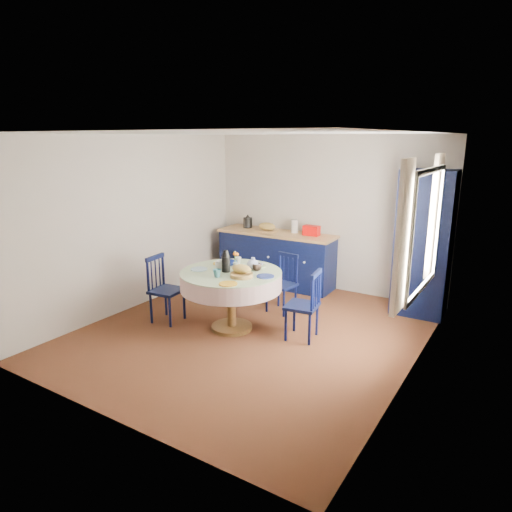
{
  "coord_description": "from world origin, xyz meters",
  "views": [
    {
      "loc": [
        2.96,
        -4.61,
        2.45
      ],
      "look_at": [
        -0.05,
        0.2,
        0.97
      ],
      "focal_mm": 32.0,
      "sensor_mm": 36.0,
      "label": 1
    }
  ],
  "objects_px": {
    "chair_right": "(305,304)",
    "mug_a": "(220,265)",
    "chair_far": "(283,283)",
    "mug_b": "(217,273)",
    "kitchen_counter": "(277,257)",
    "chair_left": "(165,288)",
    "mug_d": "(238,260)",
    "pantry_cabinet": "(424,244)",
    "mug_c": "(257,267)",
    "dining_table": "(232,281)",
    "cobalt_bowl": "(228,263)"
  },
  "relations": [
    {
      "from": "chair_left",
      "to": "mug_b",
      "type": "bearing_deg",
      "value": -99.25
    },
    {
      "from": "mug_a",
      "to": "cobalt_bowl",
      "type": "bearing_deg",
      "value": 95.95
    },
    {
      "from": "mug_a",
      "to": "mug_d",
      "type": "xyz_separation_m",
      "value": [
        0.05,
        0.33,
        -0.01
      ]
    },
    {
      "from": "pantry_cabinet",
      "to": "chair_left",
      "type": "xyz_separation_m",
      "value": [
        -2.88,
        -2.13,
        -0.56
      ]
    },
    {
      "from": "dining_table",
      "to": "mug_c",
      "type": "bearing_deg",
      "value": 40.38
    },
    {
      "from": "pantry_cabinet",
      "to": "mug_a",
      "type": "height_order",
      "value": "pantry_cabinet"
    },
    {
      "from": "mug_d",
      "to": "pantry_cabinet",
      "type": "bearing_deg",
      "value": 36.06
    },
    {
      "from": "pantry_cabinet",
      "to": "mug_b",
      "type": "height_order",
      "value": "pantry_cabinet"
    },
    {
      "from": "chair_left",
      "to": "chair_far",
      "type": "relative_size",
      "value": 1.08
    },
    {
      "from": "dining_table",
      "to": "chair_right",
      "type": "xyz_separation_m",
      "value": [
        0.93,
        0.24,
        -0.21
      ]
    },
    {
      "from": "mug_b",
      "to": "kitchen_counter",
      "type": "bearing_deg",
      "value": 101.16
    },
    {
      "from": "kitchen_counter",
      "to": "mug_b",
      "type": "height_order",
      "value": "kitchen_counter"
    },
    {
      "from": "kitchen_counter",
      "to": "mug_c",
      "type": "distance_m",
      "value": 1.96
    },
    {
      "from": "kitchen_counter",
      "to": "cobalt_bowl",
      "type": "distance_m",
      "value": 1.82
    },
    {
      "from": "kitchen_counter",
      "to": "chair_far",
      "type": "height_order",
      "value": "kitchen_counter"
    },
    {
      "from": "mug_b",
      "to": "dining_table",
      "type": "bearing_deg",
      "value": 87.64
    },
    {
      "from": "mug_b",
      "to": "mug_d",
      "type": "height_order",
      "value": "mug_b"
    },
    {
      "from": "cobalt_bowl",
      "to": "mug_a",
      "type": "bearing_deg",
      "value": -84.05
    },
    {
      "from": "pantry_cabinet",
      "to": "chair_far",
      "type": "bearing_deg",
      "value": -152.34
    },
    {
      "from": "kitchen_counter",
      "to": "mug_a",
      "type": "height_order",
      "value": "kitchen_counter"
    },
    {
      "from": "kitchen_counter",
      "to": "chair_right",
      "type": "height_order",
      "value": "kitchen_counter"
    },
    {
      "from": "kitchen_counter",
      "to": "mug_d",
      "type": "distance_m",
      "value": 1.7
    },
    {
      "from": "mug_b",
      "to": "cobalt_bowl",
      "type": "height_order",
      "value": "mug_b"
    },
    {
      "from": "dining_table",
      "to": "chair_far",
      "type": "bearing_deg",
      "value": 75.62
    },
    {
      "from": "chair_left",
      "to": "mug_d",
      "type": "relative_size",
      "value": 9.63
    },
    {
      "from": "pantry_cabinet",
      "to": "chair_right",
      "type": "relative_size",
      "value": 2.29
    },
    {
      "from": "dining_table",
      "to": "chair_right",
      "type": "distance_m",
      "value": 0.99
    },
    {
      "from": "dining_table",
      "to": "cobalt_bowl",
      "type": "distance_m",
      "value": 0.35
    },
    {
      "from": "chair_far",
      "to": "mug_b",
      "type": "distance_m",
      "value": 1.32
    },
    {
      "from": "dining_table",
      "to": "cobalt_bowl",
      "type": "height_order",
      "value": "dining_table"
    },
    {
      "from": "kitchen_counter",
      "to": "mug_b",
      "type": "distance_m",
      "value": 2.36
    },
    {
      "from": "mug_c",
      "to": "chair_left",
      "type": "bearing_deg",
      "value": -159.21
    },
    {
      "from": "kitchen_counter",
      "to": "pantry_cabinet",
      "type": "distance_m",
      "value": 2.46
    },
    {
      "from": "mug_a",
      "to": "mug_c",
      "type": "relative_size",
      "value": 1.13
    },
    {
      "from": "mug_d",
      "to": "dining_table",
      "type": "bearing_deg",
      "value": -67.58
    },
    {
      "from": "kitchen_counter",
      "to": "dining_table",
      "type": "height_order",
      "value": "kitchen_counter"
    },
    {
      "from": "pantry_cabinet",
      "to": "mug_d",
      "type": "distance_m",
      "value": 2.59
    },
    {
      "from": "kitchen_counter",
      "to": "mug_d",
      "type": "bearing_deg",
      "value": -80.63
    },
    {
      "from": "chair_right",
      "to": "mug_a",
      "type": "height_order",
      "value": "mug_a"
    },
    {
      "from": "dining_table",
      "to": "chair_far",
      "type": "height_order",
      "value": "dining_table"
    },
    {
      "from": "mug_b",
      "to": "mug_c",
      "type": "relative_size",
      "value": 0.89
    },
    {
      "from": "chair_far",
      "to": "mug_d",
      "type": "bearing_deg",
      "value": -117.32
    },
    {
      "from": "kitchen_counter",
      "to": "mug_d",
      "type": "xyz_separation_m",
      "value": [
        0.31,
        -1.63,
        0.36
      ]
    },
    {
      "from": "chair_right",
      "to": "dining_table",
      "type": "bearing_deg",
      "value": -83.91
    },
    {
      "from": "cobalt_bowl",
      "to": "pantry_cabinet",
      "type": "bearing_deg",
      "value": 37.62
    },
    {
      "from": "pantry_cabinet",
      "to": "chair_right",
      "type": "height_order",
      "value": "pantry_cabinet"
    },
    {
      "from": "pantry_cabinet",
      "to": "mug_c",
      "type": "bearing_deg",
      "value": -136.83
    },
    {
      "from": "mug_a",
      "to": "pantry_cabinet",
      "type": "bearing_deg",
      "value": 40.94
    },
    {
      "from": "dining_table",
      "to": "mug_a",
      "type": "bearing_deg",
      "value": 170.04
    },
    {
      "from": "chair_right",
      "to": "cobalt_bowl",
      "type": "distance_m",
      "value": 1.21
    }
  ]
}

